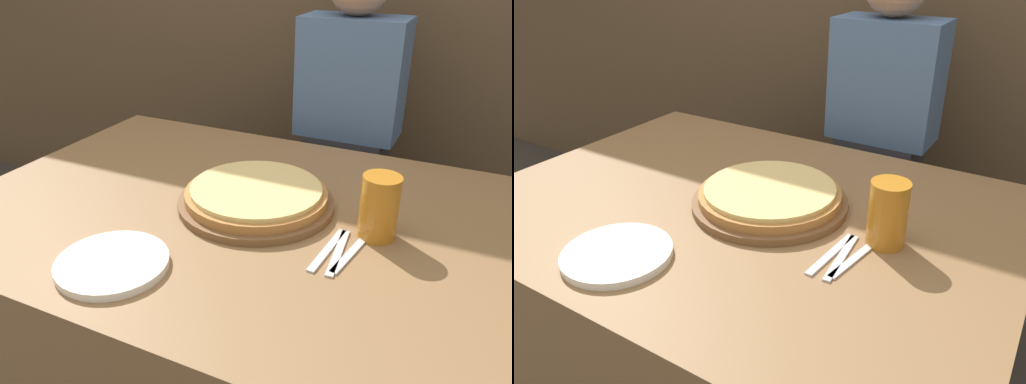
{
  "view_description": "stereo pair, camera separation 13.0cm",
  "coord_description": "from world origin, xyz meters",
  "views": [
    {
      "loc": [
        0.57,
        -1.02,
        1.34
      ],
      "look_at": [
        0.07,
        0.03,
        0.76
      ],
      "focal_mm": 35.0,
      "sensor_mm": 36.0,
      "label": 1
    },
    {
      "loc": [
        0.68,
        -0.96,
        1.34
      ],
      "look_at": [
        0.07,
        0.03,
        0.76
      ],
      "focal_mm": 35.0,
      "sensor_mm": 36.0,
      "label": 2
    }
  ],
  "objects": [
    {
      "name": "pizza_on_board",
      "position": [
        0.07,
        0.03,
        0.75
      ],
      "size": [
        0.41,
        0.41,
        0.06
      ],
      "color": "brown",
      "rests_on": "dining_table"
    },
    {
      "name": "dinner_knife",
      "position": [
        0.33,
        -0.1,
        0.72
      ],
      "size": [
        0.04,
        0.19,
        0.0
      ],
      "color": "silver",
      "rests_on": "dining_table"
    },
    {
      "name": "spoon",
      "position": [
        0.35,
        -0.1,
        0.72
      ],
      "size": [
        0.04,
        0.17,
        0.0
      ],
      "color": "silver",
      "rests_on": "dining_table"
    },
    {
      "name": "dining_table",
      "position": [
        0.0,
        0.0,
        0.36
      ],
      "size": [
        1.4,
        1.05,
        0.72
      ],
      "color": "olive",
      "rests_on": "ground_plane"
    },
    {
      "name": "diner_person",
      "position": [
        0.11,
        0.73,
        0.66
      ],
      "size": [
        0.37,
        0.21,
        1.33
      ],
      "color": "#33333D",
      "rests_on": "ground_plane"
    },
    {
      "name": "beer_glass",
      "position": [
        0.39,
        0.01,
        0.8
      ],
      "size": [
        0.09,
        0.09,
        0.16
      ],
      "color": "#B7701E",
      "rests_on": "dining_table"
    },
    {
      "name": "fork",
      "position": [
        0.3,
        -0.1,
        0.72
      ],
      "size": [
        0.03,
        0.19,
        0.0
      ],
      "color": "silver",
      "rests_on": "dining_table"
    },
    {
      "name": "dinner_plate",
      "position": [
        -0.09,
        -0.35,
        0.73
      ],
      "size": [
        0.24,
        0.24,
        0.02
      ],
      "color": "white",
      "rests_on": "dining_table"
    }
  ]
}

